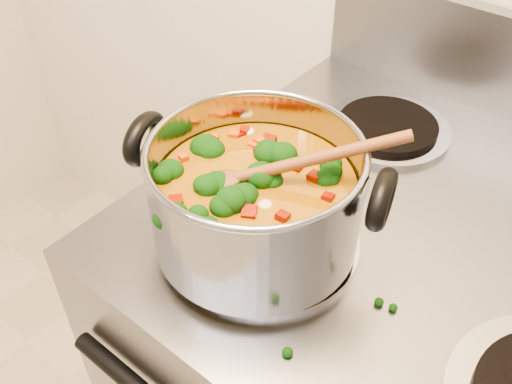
# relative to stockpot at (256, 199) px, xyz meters

# --- Properties ---
(stockpot) EXTENTS (0.31, 0.24, 0.15)m
(stockpot) POSITION_rel_stockpot_xyz_m (0.00, 0.00, 0.00)
(stockpot) COLOR #95969D
(stockpot) RESTS_ON electric_range
(wooden_spoon) EXTENTS (0.20, 0.17, 0.09)m
(wooden_spoon) POSITION_rel_stockpot_xyz_m (0.01, 0.01, 0.04)
(wooden_spoon) COLOR brown
(wooden_spoon) RESTS_ON stockpot
(cooktop_crumbs) EXTENTS (0.13, 0.37, 0.01)m
(cooktop_crumbs) POSITION_rel_stockpot_xyz_m (-0.06, 0.02, -0.08)
(cooktop_crumbs) COLOR black
(cooktop_crumbs) RESTS_ON electric_range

